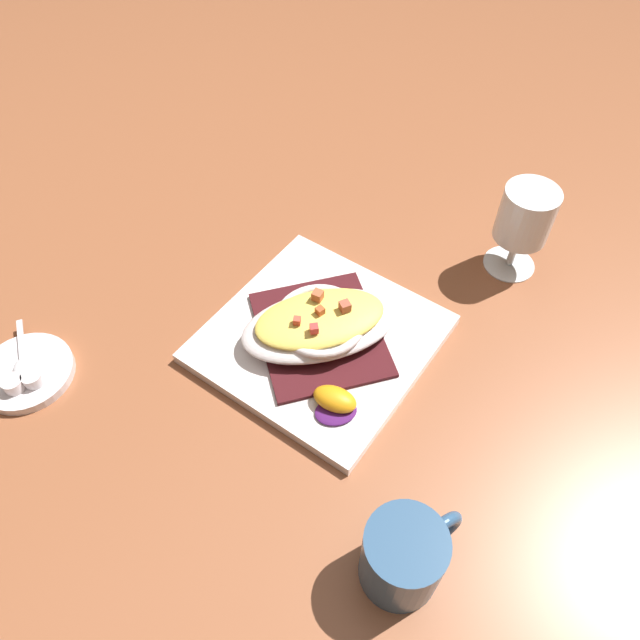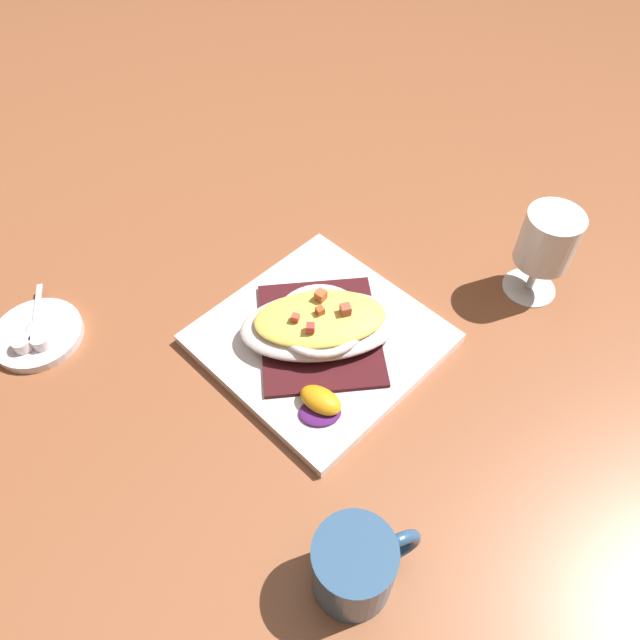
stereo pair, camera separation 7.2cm
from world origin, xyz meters
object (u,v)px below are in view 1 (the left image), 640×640
at_px(coffee_mug, 403,558).
at_px(spoon, 23,363).
at_px(creamer_cup_0, 13,384).
at_px(square_plate, 320,339).
at_px(creamer_saucer, 26,373).
at_px(stemmed_glass, 524,220).
at_px(gratin_dish, 320,322).
at_px(creamer_cup_1, 33,379).
at_px(orange_garnish, 335,402).

xyz_separation_m(coffee_mug, spoon, (0.48, 0.10, -0.02)).
bearing_deg(creamer_cup_0, square_plate, -128.10).
xyz_separation_m(creamer_saucer, spoon, (0.01, -0.00, 0.01)).
bearing_deg(stemmed_glass, creamer_cup_0, 58.74).
relative_size(gratin_dish, creamer_saucer, 1.97).
bearing_deg(spoon, square_plate, -133.10).
height_order(square_plate, creamer_cup_1, creamer_cup_1).
distance_m(coffee_mug, spoon, 0.49).
distance_m(square_plate, creamer_cup_0, 0.36).
height_order(coffee_mug, stemmed_glass, stemmed_glass).
relative_size(gratin_dish, spoon, 2.52).
bearing_deg(creamer_cup_1, coffee_mug, -166.83).
height_order(stemmed_glass, creamer_cup_1, stemmed_glass).
bearing_deg(stemmed_glass, orange_garnish, 83.73).
bearing_deg(gratin_dish, creamer_saucer, 48.04).
bearing_deg(spoon, coffee_mug, -168.25).
bearing_deg(gratin_dish, stemmed_glass, -112.88).
relative_size(creamer_saucer, spoon, 1.28).
height_order(coffee_mug, creamer_cup_0, coffee_mug).
xyz_separation_m(gratin_dish, creamer_cup_0, (0.22, 0.29, -0.02)).
height_order(gratin_dish, creamer_cup_0, gratin_dish).
distance_m(gratin_dish, spoon, 0.36).
distance_m(stemmed_glass, creamer_cup_1, 0.63).
height_order(creamer_saucer, creamer_cup_1, creamer_cup_1).
bearing_deg(creamer_saucer, coffee_mug, -167.68).
xyz_separation_m(orange_garnish, spoon, (0.32, 0.19, -0.01)).
xyz_separation_m(orange_garnish, creamer_saucer, (0.32, 0.20, -0.02)).
bearing_deg(creamer_cup_0, creamer_cup_1, -119.38).
height_order(orange_garnish, creamer_cup_1, orange_garnish).
bearing_deg(creamer_cup_1, stemmed_glass, -121.33).
distance_m(stemmed_glass, spoon, 0.65).
distance_m(coffee_mug, creamer_cup_1, 0.46).
xyz_separation_m(spoon, creamer_cup_1, (-0.03, 0.01, 0.00)).
relative_size(creamer_saucer, creamer_cup_0, 4.65).
relative_size(square_plate, orange_garnish, 3.91).
relative_size(creamer_cup_0, creamer_cup_1, 1.00).
distance_m(gratin_dish, creamer_cup_1, 0.34).
distance_m(spoon, creamer_cup_1, 0.03).
distance_m(creamer_saucer, creamer_cup_0, 0.03).
distance_m(stemmed_glass, creamer_cup_0, 0.66).
height_order(stemmed_glass, creamer_cup_0, stemmed_glass).
distance_m(square_plate, coffee_mug, 0.29).
relative_size(orange_garnish, stemmed_glass, 0.51).
bearing_deg(creamer_saucer, square_plate, -131.97).
distance_m(gratin_dish, stemmed_glass, 0.30).
bearing_deg(stemmed_glass, coffee_mug, 105.56).
height_order(square_plate, creamer_cup_0, creamer_cup_0).
xyz_separation_m(stemmed_glass, spoon, (0.36, 0.53, -0.07)).
height_order(coffee_mug, spoon, coffee_mug).
height_order(creamer_saucer, creamer_cup_0, creamer_cup_0).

